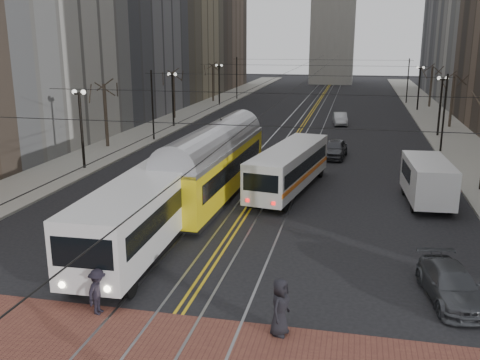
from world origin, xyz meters
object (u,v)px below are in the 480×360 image
at_px(cargo_van, 427,183).
at_px(streetcar, 214,169).
at_px(sedan_silver, 340,119).
at_px(pedestrian_a, 280,307).
at_px(rear_bus, 289,169).
at_px(transit_bus, 148,211).
at_px(sedan_grey, 335,149).
at_px(pedestrian_d, 98,291).
at_px(sedan_parked, 451,284).

bearing_deg(cargo_van, streetcar, -178.28).
xyz_separation_m(sedan_silver, pedestrian_a, (-0.34, -45.24, 0.31)).
relative_size(rear_bus, sedan_silver, 2.62).
bearing_deg(cargo_van, transit_bus, -148.84).
distance_m(transit_bus, rear_bus, 11.68).
bearing_deg(sedan_silver, streetcar, -108.47).
xyz_separation_m(sedan_grey, sedan_silver, (-0.19, 17.64, -0.06)).
height_order(rear_bus, pedestrian_d, rear_bus).
distance_m(sedan_parked, pedestrian_a, 6.92).
bearing_deg(transit_bus, sedan_silver, 77.59).
height_order(transit_bus, streetcar, streetcar).
bearing_deg(rear_bus, sedan_silver, 95.04).
bearing_deg(sedan_parked, sedan_silver, 88.38).
height_order(cargo_van, sedan_grey, cargo_van).
height_order(transit_bus, sedan_grey, transit_bus).
xyz_separation_m(transit_bus, rear_bus, (5.30, 10.40, -0.22)).
relative_size(streetcar, sedan_grey, 3.37).
bearing_deg(pedestrian_d, transit_bus, 11.54).
bearing_deg(sedan_parked, rear_bus, 110.82).
distance_m(rear_bus, pedestrian_a, 17.15).
relative_size(transit_bus, streetcar, 0.89).
distance_m(streetcar, sedan_parked, 16.41).
xyz_separation_m(transit_bus, pedestrian_a, (7.16, -6.64, -0.64)).
bearing_deg(streetcar, rear_bus, 29.17).
relative_size(cargo_van, sedan_silver, 1.42).
relative_size(sedan_silver, sedan_parked, 0.95).
bearing_deg(sedan_silver, pedestrian_d, -104.89).
bearing_deg(pedestrian_a, sedan_parked, -42.10).
relative_size(streetcar, pedestrian_a, 7.48).
distance_m(rear_bus, cargo_van, 8.27).
bearing_deg(pedestrian_d, sedan_silver, -3.39).
bearing_deg(pedestrian_d, sedan_parked, -68.11).
distance_m(sedan_grey, sedan_parked, 24.48).
distance_m(transit_bus, streetcar, 8.26).
relative_size(rear_bus, sedan_grey, 2.49).
height_order(cargo_van, pedestrian_d, cargo_van).
xyz_separation_m(sedan_silver, sedan_parked, (5.50, -41.54, -0.05)).
xyz_separation_m(cargo_van, pedestrian_d, (-12.75, -16.00, -0.45)).
xyz_separation_m(streetcar, rear_bus, (4.30, 2.20, -0.31)).
distance_m(streetcar, sedan_silver, 31.10).
height_order(transit_bus, pedestrian_d, transit_bus).
relative_size(transit_bus, rear_bus, 1.21).
height_order(transit_bus, cargo_van, transit_bus).
height_order(rear_bus, sedan_parked, rear_bus).
relative_size(cargo_van, sedan_grey, 1.35).
relative_size(streetcar, cargo_van, 2.49).
bearing_deg(transit_bus, cargo_van, 33.31).
bearing_deg(sedan_parked, cargo_van, 78.51).
bearing_deg(sedan_grey, streetcar, -112.29).
distance_m(streetcar, rear_bus, 4.84).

